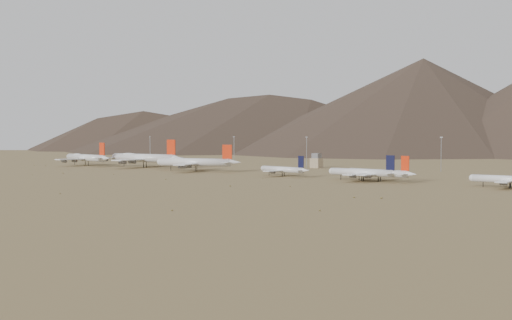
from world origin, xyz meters
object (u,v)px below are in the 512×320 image
Objects in this scene: widebody_centre at (144,158)px; narrowbody_b at (363,172)px; narrowbody_a at (284,170)px; control_tower at (316,161)px; widebody_east at (195,162)px; widebody_west at (86,158)px.

widebody_centre is 1.66× the size of narrowbody_b.
narrowbody_a is at bearing -9.85° from widebody_centre.
widebody_centre is 6.51× the size of control_tower.
widebody_east is at bearing 177.88° from narrowbody_b.
control_tower is (-91.48, 95.31, 0.27)m from narrowbody_b.
widebody_east is 139.73m from narrowbody_b.
narrowbody_a is 99.38m from control_tower.
narrowbody_b is (139.69, -2.82, -1.82)m from widebody_east.
widebody_west is 268.99m from narrowbody_b.
widebody_west is at bearing 160.78° from widebody_east.
widebody_west is at bearing 179.07° from narrowbody_b.
widebody_east is at bearing -13.91° from widebody_centre.
widebody_west is 210.57m from narrowbody_a.
widebody_east is 104.32m from control_tower.
widebody_east is at bearing -173.34° from narrowbody_a.
widebody_west is 62.26m from widebody_centre.
widebody_east is 81.30m from narrowbody_a.
control_tower is (48.21, 92.50, -1.55)m from widebody_east.
narrowbody_a is 58.46m from narrowbody_b.
control_tower is (116.64, 82.42, -2.69)m from widebody_centre.
narrowbody_b reaches higher than narrowbody_a.
widebody_centre reaches higher than widebody_east.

